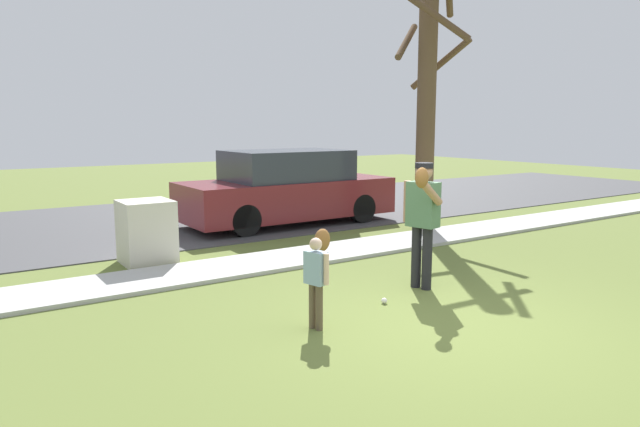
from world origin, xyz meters
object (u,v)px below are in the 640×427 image
person_adult (422,211)px  street_tree_near (427,94)px  person_child (318,266)px  parked_suv_maroon (287,189)px  baseball (384,301)px  utility_cabinet (147,232)px

person_adult → street_tree_near: (3.17, 3.24, 1.77)m
person_child → parked_suv_maroon: bearing=48.5°
person_child → parked_suv_maroon: (3.05, 5.84, 0.11)m
person_adult → baseball: person_adult is taller
person_adult → baseball: bearing=1.1°
parked_suv_maroon → baseball: bearing=-108.8°
person_child → street_tree_near: 6.66m
parked_suv_maroon → utility_cabinet: bearing=-153.2°
baseball → parked_suv_maroon: size_ratio=0.02×
street_tree_near → person_adult: bearing=-134.4°
person_adult → person_child: person_adult is taller
baseball → person_adult: bearing=15.1°
person_adult → parked_suv_maroon: size_ratio=0.36×
street_tree_near → baseball: bearing=-139.1°
person_child → baseball: bearing=-3.5°
street_tree_near → parked_suv_maroon: size_ratio=1.14×
person_child → person_adult: bearing=-1.6°
utility_cabinet → street_tree_near: size_ratio=0.19×
person_adult → person_child: size_ratio=1.62×
utility_cabinet → parked_suv_maroon: parked_suv_maroon is taller
utility_cabinet → parked_suv_maroon: size_ratio=0.22×
person_child → street_tree_near: size_ratio=0.20×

